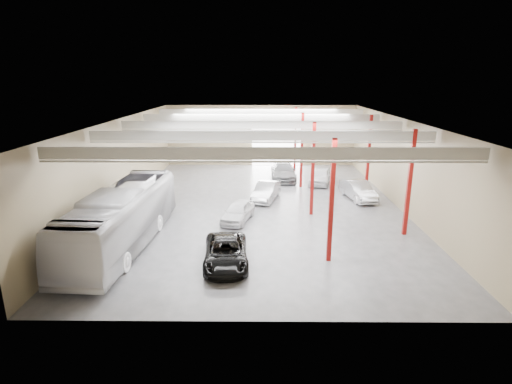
{
  "coord_description": "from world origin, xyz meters",
  "views": [
    {
      "loc": [
        -0.16,
        -30.87,
        10.04
      ],
      "look_at": [
        -0.39,
        -3.55,
        2.2
      ],
      "focal_mm": 28.0,
      "sensor_mm": 36.0,
      "label": 1
    }
  ],
  "objects_px": {
    "coach_bus": "(123,218)",
    "car_row_a": "(238,212)",
    "black_sedan": "(226,253)",
    "car_right_far": "(321,176)",
    "car_row_c": "(283,171)",
    "car_right_near": "(358,190)",
    "car_row_b": "(266,191)"
  },
  "relations": [
    {
      "from": "coach_bus",
      "to": "car_row_b",
      "type": "bearing_deg",
      "value": 50.48
    },
    {
      "from": "coach_bus",
      "to": "car_row_c",
      "type": "height_order",
      "value": "coach_bus"
    },
    {
      "from": "black_sedan",
      "to": "car_row_a",
      "type": "relative_size",
      "value": 1.24
    },
    {
      "from": "car_row_a",
      "to": "car_right_far",
      "type": "xyz_separation_m",
      "value": [
        7.61,
        10.69,
        0.08
      ]
    },
    {
      "from": "car_row_c",
      "to": "black_sedan",
      "type": "bearing_deg",
      "value": -103.16
    },
    {
      "from": "black_sedan",
      "to": "car_right_near",
      "type": "bearing_deg",
      "value": 46.36
    },
    {
      "from": "car_row_c",
      "to": "car_right_near",
      "type": "distance_m",
      "value": 9.22
    },
    {
      "from": "black_sedan",
      "to": "car_right_near",
      "type": "xyz_separation_m",
      "value": [
        10.3,
        12.58,
        0.08
      ]
    },
    {
      "from": "car_row_a",
      "to": "car_row_c",
      "type": "relative_size",
      "value": 0.71
    },
    {
      "from": "black_sedan",
      "to": "car_right_far",
      "type": "bearing_deg",
      "value": 61.73
    },
    {
      "from": "car_right_near",
      "to": "coach_bus",
      "type": "bearing_deg",
      "value": -159.68
    },
    {
      "from": "car_row_b",
      "to": "car_right_far",
      "type": "height_order",
      "value": "car_right_far"
    },
    {
      "from": "car_row_c",
      "to": "car_right_near",
      "type": "height_order",
      "value": "car_row_c"
    },
    {
      "from": "coach_bus",
      "to": "car_right_far",
      "type": "height_order",
      "value": "coach_bus"
    },
    {
      "from": "car_row_a",
      "to": "car_row_b",
      "type": "height_order",
      "value": "car_row_b"
    },
    {
      "from": "black_sedan",
      "to": "coach_bus",
      "type": "bearing_deg",
      "value": 154.06
    },
    {
      "from": "car_row_a",
      "to": "car_right_far",
      "type": "relative_size",
      "value": 0.89
    },
    {
      "from": "black_sedan",
      "to": "car_right_far",
      "type": "height_order",
      "value": "car_right_far"
    },
    {
      "from": "car_row_a",
      "to": "car_right_near",
      "type": "distance_m",
      "value": 11.42
    },
    {
      "from": "car_right_near",
      "to": "car_right_far",
      "type": "relative_size",
      "value": 1.04
    },
    {
      "from": "black_sedan",
      "to": "car_row_c",
      "type": "bearing_deg",
      "value": 73.27
    },
    {
      "from": "coach_bus",
      "to": "black_sedan",
      "type": "bearing_deg",
      "value": -18.52
    },
    {
      "from": "black_sedan",
      "to": "car_row_c",
      "type": "relative_size",
      "value": 0.88
    },
    {
      "from": "black_sedan",
      "to": "car_right_far",
      "type": "distance_m",
      "value": 19.45
    },
    {
      "from": "coach_bus",
      "to": "car_row_c",
      "type": "bearing_deg",
      "value": 60.65
    },
    {
      "from": "coach_bus",
      "to": "car_row_a",
      "type": "distance_m",
      "value": 8.22
    },
    {
      "from": "coach_bus",
      "to": "black_sedan",
      "type": "distance_m",
      "value": 7.08
    },
    {
      "from": "coach_bus",
      "to": "car_right_far",
      "type": "bearing_deg",
      "value": 49.65
    },
    {
      "from": "black_sedan",
      "to": "car_right_near",
      "type": "relative_size",
      "value": 1.07
    },
    {
      "from": "car_row_a",
      "to": "car_right_far",
      "type": "distance_m",
      "value": 13.12
    },
    {
      "from": "black_sedan",
      "to": "car_row_a",
      "type": "height_order",
      "value": "black_sedan"
    },
    {
      "from": "car_right_near",
      "to": "car_right_far",
      "type": "bearing_deg",
      "value": 104.38
    }
  ]
}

